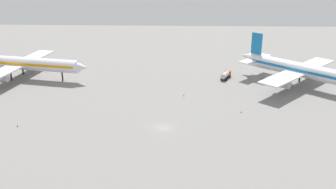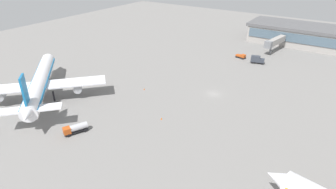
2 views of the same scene
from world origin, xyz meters
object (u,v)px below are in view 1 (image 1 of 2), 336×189
airplane_taxiing (23,63)px  safety_cone_far_side (241,112)px  safety_cone_mid_apron (184,95)px  fuel_truck (226,75)px  safety_cone_near_gate (17,126)px  airplane_at_gate (304,70)px

airplane_taxiing → safety_cone_far_side: 79.97m
airplane_taxiing → safety_cone_mid_apron: bearing=-5.1°
safety_cone_mid_apron → safety_cone_far_side: size_ratio=1.00×
fuel_truck → safety_cone_far_side: 31.10m
airplane_taxiing → safety_cone_near_gate: airplane_taxiing is taller
safety_cone_near_gate → safety_cone_far_side: same height
safety_cone_near_gate → safety_cone_far_side: 61.33m
airplane_taxiing → safety_cone_mid_apron: airplane_taxiing is taller
airplane_at_gate → airplane_taxiing: bearing=-141.0°
airplane_at_gate → safety_cone_far_side: 33.90m
safety_cone_near_gate → safety_cone_mid_apron: same height
safety_cone_far_side → fuel_truck: bearing=92.1°
airplane_at_gate → safety_cone_near_gate: bearing=-115.0°
airplane_at_gate → fuel_truck: size_ratio=6.36×
safety_cone_mid_apron → safety_cone_far_side: same height
safety_cone_near_gate → safety_cone_far_side: bearing=10.7°
safety_cone_mid_apron → airplane_taxiing: bearing=163.9°
airplane_at_gate → airplane_taxiing: airplane_at_gate is taller
safety_cone_near_gate → safety_cone_mid_apron: bearing=28.9°
airplane_taxiing → safety_cone_near_gate: bearing=-60.3°
airplane_at_gate → safety_cone_near_gate: (-84.14, -34.82, -5.40)m
airplane_at_gate → safety_cone_mid_apron: airplane_at_gate is taller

